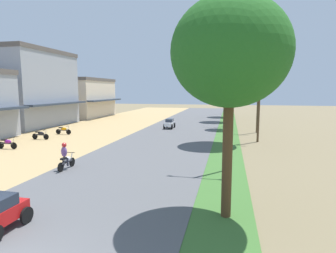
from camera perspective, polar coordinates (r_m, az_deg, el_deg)
The scene contains 17 objects.
shophouse_mid at distance 42.06m, azimuth -25.84°, elevation 6.94°, with size 8.21×12.01×10.10m.
shophouse_far at distance 53.21m, azimuth -16.88°, elevation 5.57°, with size 9.05×11.69×6.90m.
parked_motorbike_third at distance 26.59m, azimuth -29.70°, elevation -2.89°, with size 1.80×0.54×0.94m.
parked_motorbike_fourth at distance 30.14m, azimuth -24.34°, elevation -1.46°, with size 1.80×0.54×0.94m.
parked_motorbike_fifth at distance 32.65m, azimuth -20.35°, elevation -0.63°, with size 1.80×0.54×0.94m.
median_tree_nearest at distance 10.59m, azimuth 12.44°, elevation 14.34°, with size 4.26×4.26×8.12m.
median_tree_second at distance 26.00m, azimuth 12.77°, elevation 13.72°, with size 4.74×4.74×10.83m.
median_tree_third at distance 35.33m, azimuth 12.49°, elevation 8.34°, with size 3.06×3.06×7.23m.
median_tree_fourth at distance 44.11m, azimuth 11.87°, elevation 11.11°, with size 3.98×3.98×9.73m.
median_tree_fifth at distance 51.41m, azimuth 11.91°, elevation 8.50°, with size 3.80×3.80×8.36m.
streetlamp_near at distance 16.88m, azimuth 12.16°, elevation 5.31°, with size 3.16×0.20×7.27m.
streetlamp_mid at distance 38.16m, azimuth 12.25°, elevation 6.43°, with size 3.16×0.20×7.35m.
streetlamp_far at distance 58.81m, azimuth 12.28°, elevation 6.81°, with size 3.16×0.20×7.57m.
utility_pole_near at distance 27.47m, azimuth 18.02°, elevation 6.99°, with size 1.80×0.20×9.27m.
utility_pole_far at distance 33.51m, azimuth 17.77°, elevation 6.61°, with size 1.80×0.20×8.81m.
car_sedan_white at distance 35.22m, azimuth 0.30°, elevation 0.69°, with size 1.10×2.26×1.19m.
motorbike_ahead_second at distance 18.12m, azimuth -19.98°, elevation -5.78°, with size 0.54×1.80×1.66m.
Camera 1 is at (5.83, -5.12, 4.84)m, focal length 30.17 mm.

